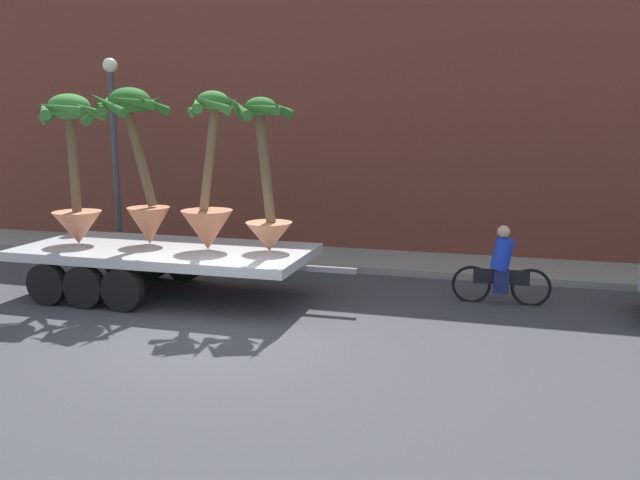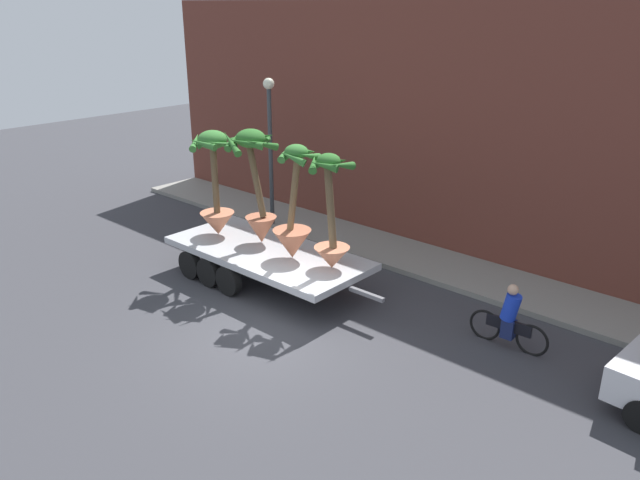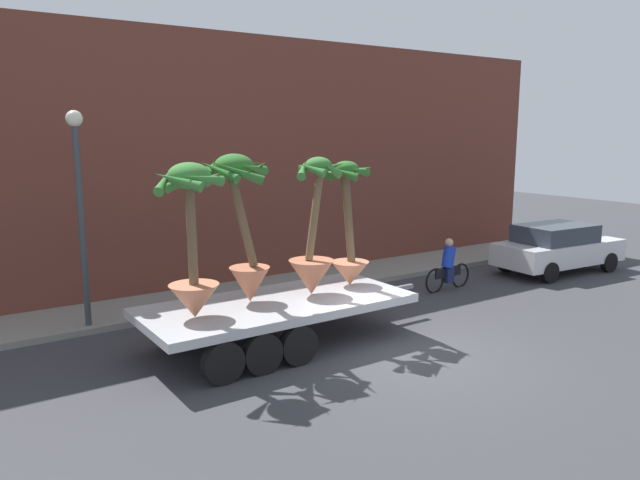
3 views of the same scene
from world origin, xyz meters
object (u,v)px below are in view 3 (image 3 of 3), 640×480
at_px(potted_palm_extra, 349,234).
at_px(cyclist, 448,267).
at_px(flatbed_trailer, 268,312).
at_px(potted_palm_front, 192,245).
at_px(parked_car, 558,247).
at_px(potted_palm_middle, 313,248).
at_px(potted_palm_rear, 242,225).
at_px(street_lamp, 79,191).

bearing_deg(potted_palm_extra, cyclist, 13.12).
relative_size(flatbed_trailer, potted_palm_front, 2.26).
bearing_deg(parked_car, potted_palm_middle, -175.45).
bearing_deg(flatbed_trailer, potted_palm_extra, 5.88).
bearing_deg(potted_palm_rear, potted_palm_middle, -7.40).
relative_size(potted_palm_rear, potted_palm_front, 1.04).
xyz_separation_m(potted_palm_front, potted_palm_extra, (3.96, 0.35, -0.23)).
xyz_separation_m(potted_palm_rear, potted_palm_middle, (1.61, -0.21, -0.61)).
height_order(potted_palm_rear, potted_palm_front, potted_palm_rear).
relative_size(potted_palm_front, cyclist, 1.62).
relative_size(potted_palm_extra, parked_car, 0.64).
distance_m(flatbed_trailer, potted_palm_extra, 2.71).
bearing_deg(parked_car, cyclist, 175.08).
relative_size(flatbed_trailer, potted_palm_middle, 2.25).
bearing_deg(potted_palm_rear, parked_car, 2.89).
xyz_separation_m(potted_palm_front, parked_car, (12.88, 0.97, -1.58)).
bearing_deg(potted_palm_middle, potted_palm_extra, 9.19).
height_order(flatbed_trailer, street_lamp, street_lamp).
relative_size(potted_palm_rear, parked_car, 0.69).
bearing_deg(potted_palm_extra, street_lamp, 150.31).
height_order(potted_palm_extra, cyclist, potted_palm_extra).
xyz_separation_m(potted_palm_rear, street_lamp, (-2.49, 2.94, 0.60)).
bearing_deg(street_lamp, cyclist, -11.57).
distance_m(potted_palm_front, parked_car, 13.01).
height_order(potted_palm_front, street_lamp, street_lamp).
bearing_deg(street_lamp, flatbed_trailer, -47.78).
height_order(potted_palm_rear, cyclist, potted_palm_rear).
height_order(potted_palm_front, potted_palm_extra, potted_palm_front).
distance_m(flatbed_trailer, street_lamp, 4.98).
distance_m(potted_palm_front, potted_palm_extra, 3.98).
height_order(cyclist, parked_car, parked_car).
bearing_deg(cyclist, potted_palm_middle, -167.67).
xyz_separation_m(flatbed_trailer, potted_palm_middle, (1.20, 0.06, 1.24)).
distance_m(potted_palm_extra, parked_car, 9.05).
bearing_deg(parked_car, potted_palm_rear, -177.11).
xyz_separation_m(flatbed_trailer, street_lamp, (-2.91, 3.21, 2.46)).
xyz_separation_m(flatbed_trailer, potted_palm_front, (-1.66, -0.11, 1.64)).
bearing_deg(cyclist, parked_car, -4.92).
relative_size(potted_palm_front, potted_palm_extra, 1.03).
height_order(potted_palm_rear, potted_palm_middle, potted_palm_rear).
bearing_deg(cyclist, potted_palm_front, -170.69).
height_order(potted_palm_extra, street_lamp, street_lamp).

